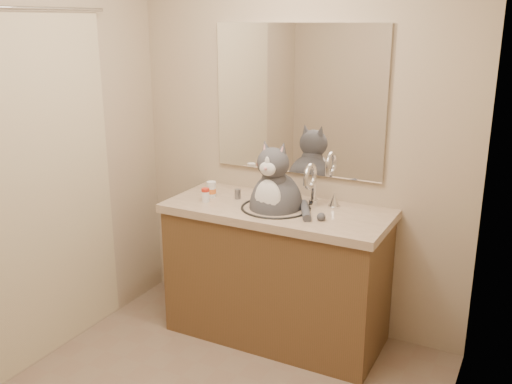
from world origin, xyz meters
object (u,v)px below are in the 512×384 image
(cat, at_px, (275,201))
(pill_bottle_redcap, at_px, (206,195))
(pill_bottle_orange, at_px, (211,190))
(grey_canister, at_px, (238,194))

(cat, relative_size, pill_bottle_redcap, 7.38)
(cat, height_order, pill_bottle_orange, cat)
(cat, xyz_separation_m, pill_bottle_redcap, (-0.43, -0.09, 0.00))
(pill_bottle_orange, distance_m, grey_canister, 0.17)
(cat, xyz_separation_m, grey_canister, (-0.28, 0.05, -0.01))
(pill_bottle_orange, xyz_separation_m, grey_canister, (0.16, 0.04, -0.02))
(pill_bottle_orange, relative_size, grey_canister, 1.64)
(grey_canister, bearing_deg, pill_bottle_orange, -164.94)
(cat, distance_m, grey_canister, 0.29)
(cat, bearing_deg, pill_bottle_redcap, -169.82)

